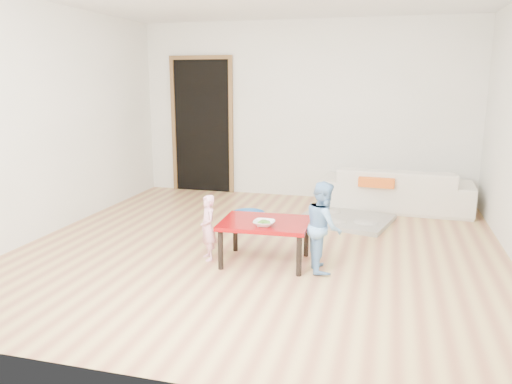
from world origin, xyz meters
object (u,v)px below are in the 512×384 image
at_px(child_pink, 208,228).
at_px(basin, 248,217).
at_px(child_blue, 324,226).
at_px(sofa, 396,188).
at_px(red_table, 265,242).
at_px(bowl, 264,223).

relative_size(child_pink, basin, 1.59).
bearing_deg(child_blue, sofa, -31.44).
height_order(red_table, basin, red_table).
relative_size(sofa, child_pink, 3.05).
bearing_deg(sofa, child_blue, 77.97).
bearing_deg(bowl, child_blue, 12.15).
xyz_separation_m(red_table, child_pink, (-0.57, -0.06, 0.12)).
distance_m(bowl, basin, 1.62).
bearing_deg(sofa, bowl, 68.17).
bearing_deg(child_blue, child_pink, 74.05).
xyz_separation_m(bowl, child_pink, (-0.60, 0.10, -0.12)).
distance_m(child_pink, child_blue, 1.14).
height_order(red_table, child_pink, child_pink).
xyz_separation_m(bowl, basin, (-0.58, 1.47, -0.38)).
distance_m(sofa, red_table, 2.77).
bearing_deg(red_table, basin, 112.61).
xyz_separation_m(child_blue, basin, (-1.12, 1.35, -0.36)).
xyz_separation_m(child_pink, basin, (0.02, 1.37, -0.26)).
bearing_deg(basin, child_pink, -90.82).
xyz_separation_m(sofa, child_pink, (-1.80, -2.53, 0.04)).
height_order(bowl, child_blue, child_blue).
bearing_deg(child_pink, sofa, 108.35).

